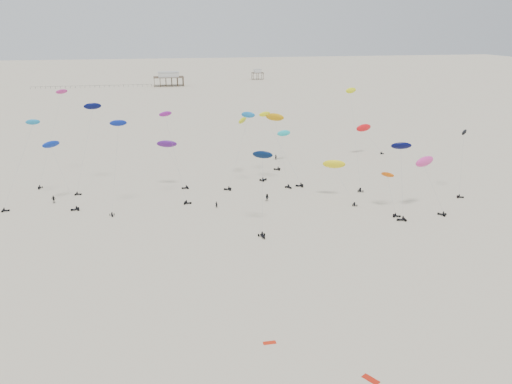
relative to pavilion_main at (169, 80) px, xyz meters
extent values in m
plane|color=beige|center=(10.00, -150.00, -4.22)|extent=(900.00, 900.00, 0.00)
cube|color=brown|center=(0.00, 0.00, 1.93)|extent=(21.00, 13.00, 0.30)
cube|color=silver|center=(0.00, 0.00, 3.68)|extent=(14.00, 8.40, 3.20)
cube|color=#B2B2AD|center=(0.00, 0.00, 5.43)|extent=(15.00, 9.00, 0.30)
cube|color=brown|center=(70.00, 30.00, 0.93)|extent=(9.00, 7.00, 0.30)
cube|color=silver|center=(70.00, 30.00, 2.28)|extent=(5.60, 4.20, 2.40)
cube|color=#B2B2AD|center=(70.00, 30.00, 3.63)|extent=(6.00, 4.50, 0.30)
cube|color=black|center=(-52.00, 0.00, -2.77)|extent=(80.00, 0.10, 0.10)
cylinder|color=gray|center=(-20.13, -249.87, 6.01)|extent=(0.03, 0.03, 19.93)
ellipsoid|color=#0B2195|center=(-18.71, -247.69, 16.32)|extent=(3.91, 1.86, 1.92)
cylinder|color=gray|center=(41.65, -239.62, 8.04)|extent=(0.03, 0.03, 26.93)
ellipsoid|color=#F2FF15|center=(42.35, -232.62, 20.18)|extent=(3.84, 2.48, 1.76)
cylinder|color=gray|center=(23.23, -232.65, 4.58)|extent=(0.03, 0.03, 22.33)
ellipsoid|color=#F3F414|center=(19.83, -225.65, 13.28)|extent=(4.15, 2.99, 1.91)
cylinder|color=gray|center=(-38.69, -221.45, 7.73)|extent=(0.03, 0.03, 26.50)
ellipsoid|color=#C42E87|center=(-35.46, -215.36, 19.68)|extent=(3.74, 3.41, 1.73)
cylinder|color=gray|center=(10.26, -267.61, 3.79)|extent=(0.03, 0.03, 15.59)
ellipsoid|color=#051940|center=(10.85, -264.72, 11.78)|extent=(4.68, 3.46, 2.16)
cylinder|color=gray|center=(15.58, -229.99, 3.91)|extent=(0.03, 0.03, 16.30)
ellipsoid|color=#CFD912|center=(13.13, -227.42, 12.09)|extent=(4.16, 5.10, 2.35)
cylinder|color=gray|center=(21.95, -237.45, 4.80)|extent=(0.03, 0.03, 17.65)
ellipsoid|color=#CF910A|center=(20.58, -234.71, 14.00)|extent=(5.37, 4.44, 2.54)
cylinder|color=gray|center=(41.79, -262.53, 0.03)|extent=(0.03, 0.03, 9.09)
ellipsoid|color=#EB5E0C|center=(41.70, -259.72, 4.18)|extent=(3.22, 3.33, 1.59)
cylinder|color=gray|center=(51.30, -263.85, 1.34)|extent=(0.03, 0.03, 11.45)
ellipsoid|color=#F1389F|center=(49.95, -261.11, 7.27)|extent=(6.42, 4.40, 2.97)
cylinder|color=gray|center=(-32.67, -243.26, 3.06)|extent=(0.03, 0.03, 15.46)
ellipsoid|color=#0D2BA9|center=(-35.11, -239.93, 10.39)|extent=(4.67, 4.26, 2.21)
cylinder|color=gray|center=(26.56, -218.10, 0.33)|extent=(0.03, 0.03, 12.74)
ellipsoid|color=#1CC5D4|center=(28.65, -213.43, 4.94)|extent=(4.73, 2.32, 2.18)
cylinder|color=gray|center=(64.79, -253.76, 3.61)|extent=(0.03, 0.03, 15.46)
ellipsoid|color=black|center=(65.94, -251.18, 11.44)|extent=(3.34, 3.68, 1.74)
cylinder|color=gray|center=(10.15, -237.41, 5.48)|extent=(0.03, 0.03, 19.06)
ellipsoid|color=#1974C0|center=(13.14, -236.08, 15.11)|extent=(3.88, 3.03, 1.82)
cylinder|color=gray|center=(42.51, -265.13, 3.69)|extent=(0.03, 0.03, 15.20)
ellipsoid|color=#04083C|center=(42.95, -262.52, 11.66)|extent=(4.99, 2.97, 2.31)
cylinder|color=gray|center=(-28.80, -230.67, 6.33)|extent=(0.03, 0.03, 22.18)
ellipsoid|color=#050B44|center=(-26.40, -226.33, 17.06)|extent=(4.72, 2.59, 2.24)
cylinder|color=gray|center=(60.28, -210.12, 0.01)|extent=(0.03, 0.03, 9.90)
ellipsoid|color=red|center=(56.96, -209.57, 4.75)|extent=(6.53, 4.10, 3.02)
cylinder|color=gray|center=(33.87, -252.86, -0.09)|extent=(0.03, 0.03, 10.39)
ellipsoid|color=yellow|center=(32.33, -249.32, 4.42)|extent=(6.08, 3.96, 2.82)
cylinder|color=gray|center=(-5.88, -234.23, 1.61)|extent=(0.03, 0.03, 11.31)
ellipsoid|color=#50167A|center=(-7.99, -233.15, 7.71)|extent=(5.81, 3.70, 2.66)
cylinder|color=gray|center=(-42.82, -240.02, 5.50)|extent=(0.03, 0.03, 21.04)
ellipsoid|color=#1A85C3|center=(-39.34, -235.95, 15.15)|extent=(3.42, 1.62, 1.65)
cylinder|color=gray|center=(-6.12, -245.13, 6.54)|extent=(0.03, 0.03, 20.95)
ellipsoid|color=#921B96|center=(-8.08, -242.96, 17.21)|extent=(3.75, 3.07, 1.70)
imported|color=black|center=(2.50, -251.59, -4.22)|extent=(0.86, 0.78, 1.95)
imported|color=black|center=(15.40, -249.24, -4.22)|extent=(1.29, 1.05, 2.29)
imported|color=black|center=(-36.17, -240.20, -4.22)|extent=(1.42, 0.90, 2.26)
imported|color=black|center=(26.75, -211.07, -4.22)|extent=(0.85, 0.66, 2.09)
cube|color=red|center=(13.71, -315.50, -4.22)|extent=(1.91, 2.35, 0.08)
cube|color=red|center=(3.11, -305.74, -4.22)|extent=(1.80, 0.70, 0.07)
camera|label=1|loc=(-10.23, -362.56, 37.45)|focal=35.00mm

